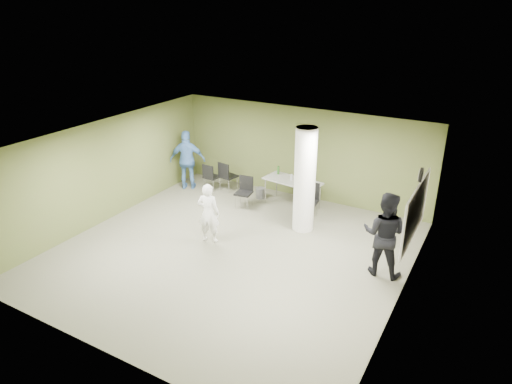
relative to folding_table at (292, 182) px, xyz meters
The scene contains 17 objects.
floor 3.29m from the folding_table, 91.80° to the right, with size 8.00×8.00×0.00m, color #545442.
ceiling 3.80m from the folding_table, 91.80° to the right, with size 8.00×8.00×0.00m, color white.
wall_back 1.03m from the folding_table, 97.19° to the left, with size 8.00×0.02×2.80m, color #4F5B2A.
wall_left 5.24m from the folding_table, 142.00° to the right, with size 0.02×8.00×2.80m, color #4F5B2A.
wall_right_cream 5.09m from the folding_table, 39.40° to the right, with size 0.02×8.00×2.80m, color beige.
column 1.63m from the folding_table, 53.22° to the right, with size 0.56×0.56×2.80m, color silver.
whiteboard 4.38m from the folding_table, 27.66° to the right, with size 0.05×2.30×1.30m.
wall_clock 4.60m from the folding_table, 27.65° to the right, with size 0.06×0.32×0.32m.
folding_table is the anchor object (origin of this frame).
wastebasket 1.24m from the folding_table, behind, with size 0.28×0.28×0.33m, color #4C4C4C.
chair_back_left 2.81m from the folding_table, behind, with size 0.46×0.46×0.88m.
chair_back_right 2.32m from the folding_table, behind, with size 0.56×0.56×0.96m.
chair_table_left 1.42m from the folding_table, 148.86° to the right, with size 0.51×0.51×0.92m.
chair_table_right 0.88m from the folding_table, 29.95° to the right, with size 0.53×0.53×0.98m.
woman_white 3.14m from the folding_table, 106.48° to the right, with size 0.57×0.37×1.57m, color silver.
man_black 4.04m from the folding_table, 35.22° to the right, with size 0.95×0.74×1.96m, color black.
man_blue 3.53m from the folding_table, behind, with size 1.13×0.47×1.93m, color #4571AB.
Camera 1 is at (5.28, -8.16, 5.70)m, focal length 32.00 mm.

